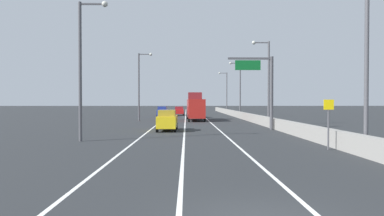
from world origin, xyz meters
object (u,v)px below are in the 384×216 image
Objects in this scene: lamp_post_right_near at (362,49)px; lamp_post_left_mid at (141,82)px; box_truck at (195,107)px; lamp_post_right_second at (267,77)px; car_blue_2 at (162,112)px; car_white_1 at (194,112)px; lamp_post_left_near at (84,61)px; car_yellow_0 at (167,120)px; lamp_post_right_fourth at (226,90)px; overhead_sign_gantry at (264,84)px; lamp_post_right_third at (239,86)px; speed_advisory_sign at (328,120)px; car_red_3 at (179,111)px.

lamp_post_left_mid is (-16.62, 32.43, 0.00)m from lamp_post_right_near.
lamp_post_right_second is at bearing -54.39° from box_truck.
car_white_1 is at bearing -16.97° from car_blue_2.
lamp_post_left_mid is (0.58, 26.43, 0.00)m from lamp_post_left_near.
lamp_post_right_near is at bearing -79.14° from car_white_1.
lamp_post_left_near reaches higher than car_yellow_0.
lamp_post_right_fourth is 33.87m from box_truck.
overhead_sign_gantry is 0.74× the size of lamp_post_left_near.
car_yellow_0 is at bearing -74.23° from lamp_post_left_mid.
lamp_post_right_third is 1.12× the size of box_truck.
overhead_sign_gantry is 28.18m from car_white_1.
car_white_1 is at bearing 83.31° from car_yellow_0.
overhead_sign_gantry is 2.50× the size of speed_advisory_sign.
lamp_post_right_fourth is 2.36× the size of car_blue_2.
car_yellow_0 is at bearing 58.10° from lamp_post_left_near.
lamp_post_right_second reaches higher than car_blue_2.
lamp_post_left_mid is at bearing 116.13° from speed_advisory_sign.
speed_advisory_sign reaches higher than car_yellow_0.
lamp_post_left_near is 47.69m from car_red_3.
box_truck is at bearing -104.34° from lamp_post_right_fourth.
lamp_post_right_fourth reaches higher than car_yellow_0.
car_red_3 is (2.99, 7.87, -0.06)m from car_blue_2.
lamp_post_right_third reaches higher than car_red_3.
lamp_post_right_second reaches higher than box_truck.
lamp_post_right_second is 33.32m from car_red_3.
car_yellow_0 is at bearing -85.09° from car_blue_2.
car_blue_2 is at bearing 116.56° from box_truck.
lamp_post_right_near reaches higher than box_truck.
lamp_post_left_mid is at bearing 117.13° from lamp_post_right_near.
speed_advisory_sign is at bearing -73.59° from car_blue_2.
box_truck is at bearing 80.06° from car_yellow_0.
box_truck is (-8.41, 33.48, -3.84)m from lamp_post_right_near.
lamp_post_right_third is at bearing 35.27° from lamp_post_left_mid.
lamp_post_left_near is 26.44m from lamp_post_left_mid.
box_truck is (8.80, 27.48, -3.84)m from lamp_post_left_near.
lamp_post_right_fourth is 2.10× the size of car_white_1.
car_blue_2 is at bearing 94.91° from car_yellow_0.
speed_advisory_sign is at bearing -52.83° from car_yellow_0.
car_blue_2 is (-2.60, 30.31, -0.04)m from car_yellow_0.
lamp_post_right_near is 1.00× the size of lamp_post_right_third.
box_truck is (-8.22, -10.58, -3.84)m from lamp_post_right_third.
lamp_post_right_near is at bearing -43.59° from speed_advisory_sign.
lamp_post_left_near is 2.25× the size of car_yellow_0.
lamp_post_right_fourth is (1.26, 64.82, 4.05)m from speed_advisory_sign.
lamp_post_right_second and lamp_post_right_third have the same top height.
lamp_post_right_fourth is 37.50m from lamp_post_left_mid.
car_yellow_0 is at bearing -90.58° from car_red_3.
car_red_3 is at bearing 106.99° from car_white_1.
car_white_1 is (-8.32, 43.39, -4.79)m from lamp_post_right_near.
lamp_post_right_near is (1.77, -16.23, 1.09)m from overhead_sign_gantry.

